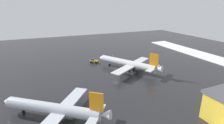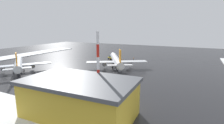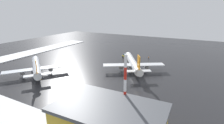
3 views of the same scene
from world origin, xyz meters
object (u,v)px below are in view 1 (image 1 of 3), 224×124
object	(u,v)px
airplane_distant_tail	(128,64)
pushback_tug	(94,60)
ground_crew_by_nose_gear	(113,56)
ground_crew_mid_apron	(100,63)
airplane_foreground_jet	(55,109)
ground_crew_beside_wing	(112,61)

from	to	relation	value
airplane_distant_tail	pushback_tug	distance (m)	22.35
ground_crew_by_nose_gear	ground_crew_mid_apron	world-z (taller)	same
pushback_tug	ground_crew_by_nose_gear	bearing A→B (deg)	-123.08
airplane_foreground_jet	ground_crew_by_nose_gear	xyz separation A→B (m)	(39.38, 49.62, -2.40)
pushback_tug	airplane_foreground_jet	bearing A→B (deg)	100.51
airplane_distant_tail	ground_crew_mid_apron	world-z (taller)	airplane_distant_tail
pushback_tug	ground_crew_mid_apron	xyz separation A→B (m)	(1.96, -4.99, -0.31)
airplane_distant_tail	ground_crew_mid_apron	distance (m)	17.23
ground_crew_by_nose_gear	airplane_distant_tail	bearing A→B (deg)	33.99
ground_crew_mid_apron	airplane_distant_tail	bearing A→B (deg)	158.60
airplane_distant_tail	airplane_foreground_jet	size ratio (longest dim) A/B	1.12
ground_crew_beside_wing	airplane_foreground_jet	bearing A→B (deg)	167.95
pushback_tug	ground_crew_mid_apron	bearing A→B (deg)	151.29
airplane_foreground_jet	ground_crew_by_nose_gear	size ratio (longest dim) A/B	16.97
airplane_distant_tail	airplane_foreground_jet	world-z (taller)	airplane_distant_tail
airplane_distant_tail	pushback_tug	xyz separation A→B (m)	(-12.42, 18.44, -2.27)
ground_crew_mid_apron	ground_crew_beside_wing	size ratio (longest dim) A/B	1.00
airplane_distant_tail	airplane_foreground_jet	xyz separation A→B (m)	(-37.92, -26.92, -0.18)
airplane_distant_tail	ground_crew_mid_apron	xyz separation A→B (m)	(-10.46, 13.45, -2.58)
pushback_tug	airplane_distant_tail	bearing A→B (deg)	163.82
ground_crew_beside_wing	ground_crew_by_nose_gear	bearing A→B (deg)	0.51
airplane_distant_tail	ground_crew_by_nose_gear	bearing A→B (deg)	-34.95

